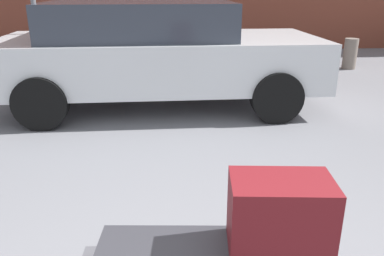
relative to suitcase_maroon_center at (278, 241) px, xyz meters
name	(u,v)px	position (x,y,z in m)	size (l,w,h in m)	color
suitcase_maroon_center	(278,241)	(0.00, 0.00, 0.00)	(0.41, 0.26, 0.57)	maroon
parked_car	(155,52)	(-0.67, 4.05, 0.14)	(4.37, 2.06, 1.42)	silver
bollard_kerb_near	(286,54)	(1.84, 6.45, -0.32)	(0.27, 0.27, 0.61)	#72665B
bollard_kerb_mid	(350,54)	(3.16, 6.45, -0.32)	(0.27, 0.27, 0.61)	#72665B
no_parking_sign	(33,2)	(-2.37, 4.49, 0.77)	(0.49, 0.12, 2.23)	slate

